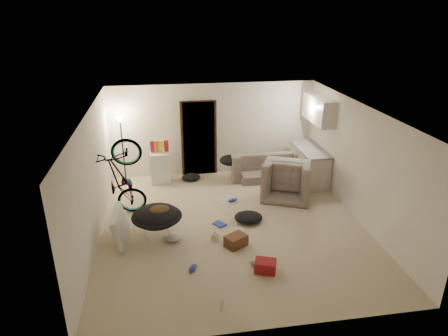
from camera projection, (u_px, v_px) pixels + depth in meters
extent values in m
cube|color=beige|center=(232.00, 226.00, 8.56)|extent=(5.50, 6.00, 0.02)
cube|color=white|center=(233.00, 111.00, 7.61)|extent=(5.50, 6.00, 0.02)
cube|color=white|center=(213.00, 129.00, 10.84)|extent=(5.50, 0.02, 2.50)
cube|color=white|center=(272.00, 257.00, 5.33)|extent=(5.50, 0.02, 2.50)
cube|color=white|center=(92.00, 180.00, 7.68)|extent=(0.02, 6.00, 2.50)
cube|color=white|center=(360.00, 164.00, 8.48)|extent=(0.02, 6.00, 2.50)
cube|color=black|center=(199.00, 139.00, 10.83)|extent=(0.85, 0.10, 2.04)
cube|color=black|center=(199.00, 139.00, 10.80)|extent=(0.97, 0.04, 2.10)
cylinder|color=black|center=(126.00, 182.00, 10.63)|extent=(0.28, 0.28, 0.03)
cylinder|color=black|center=(123.00, 152.00, 10.31)|extent=(0.04, 0.04, 1.70)
cone|color=#FFE0A5|center=(120.00, 120.00, 9.98)|extent=(0.24, 0.24, 0.18)
cube|color=beige|center=(309.00, 165.00, 10.57)|extent=(0.60, 1.50, 0.88)
cube|color=gray|center=(311.00, 149.00, 10.40)|extent=(0.64, 1.54, 0.04)
cube|color=beige|center=(319.00, 109.00, 10.02)|extent=(0.38, 1.40, 0.65)
imported|color=#373E37|center=(264.00, 167.00, 10.89)|extent=(1.89, 0.75, 0.55)
imported|color=#373E37|center=(287.00, 181.00, 9.84)|extent=(1.41, 1.34, 0.73)
imported|color=black|center=(123.00, 195.00, 8.79)|extent=(1.89, 0.84, 1.09)
imported|color=maroon|center=(221.00, 312.00, 6.13)|extent=(0.25, 0.22, 0.02)
cube|color=white|center=(160.00, 167.00, 10.52)|extent=(0.49, 0.49, 0.83)
cube|color=maroon|center=(152.00, 147.00, 10.27)|extent=(0.10, 0.07, 0.30)
cube|color=#BB6E17|center=(157.00, 146.00, 10.29)|extent=(0.12, 0.10, 0.30)
cube|color=yellow|center=(162.00, 146.00, 10.31)|extent=(0.11, 0.08, 0.30)
cube|color=maroon|center=(166.00, 146.00, 10.32)|extent=(0.12, 0.10, 0.30)
cylinder|color=silver|center=(158.00, 229.00, 7.98)|extent=(0.66, 0.66, 0.46)
ellipsoid|color=black|center=(157.00, 216.00, 7.87)|extent=(0.93, 0.93, 0.39)
torus|color=black|center=(157.00, 216.00, 7.87)|extent=(1.00, 1.00, 0.07)
ellipsoid|color=#493219|center=(159.00, 212.00, 7.81)|extent=(0.59, 0.55, 0.22)
ellipsoid|color=black|center=(230.00, 160.00, 10.65)|extent=(0.62, 0.54, 0.28)
cube|color=silver|center=(120.00, 226.00, 7.90)|extent=(0.27, 0.97, 0.64)
cube|color=brown|center=(236.00, 241.00, 7.78)|extent=(0.50, 0.46, 0.23)
cube|color=maroon|center=(265.00, 266.00, 7.04)|extent=(0.44, 0.38, 0.21)
cylinder|color=beige|center=(215.00, 237.00, 7.98)|extent=(0.16, 0.16, 0.16)
cone|color=beige|center=(215.00, 232.00, 7.93)|extent=(0.09, 0.09, 0.07)
cube|color=#B7B3A9|center=(226.00, 200.00, 9.65)|extent=(0.64, 0.70, 0.01)
cube|color=#2F3CAC|center=(220.00, 224.00, 8.57)|extent=(0.31, 0.33, 0.03)
cube|color=silver|center=(239.00, 231.00, 8.34)|extent=(0.20, 0.25, 0.02)
ellipsoid|color=#2F3CAC|center=(233.00, 200.00, 9.55)|extent=(0.27, 0.18, 0.09)
ellipsoid|color=#2F3CAC|center=(193.00, 268.00, 7.09)|extent=(0.20, 0.25, 0.09)
ellipsoid|color=slate|center=(257.00, 265.00, 7.16)|extent=(0.30, 0.28, 0.11)
ellipsoid|color=black|center=(248.00, 217.00, 8.68)|extent=(0.65, 0.57, 0.20)
ellipsoid|color=black|center=(191.00, 177.00, 10.76)|extent=(0.56, 0.50, 0.15)
ellipsoid|color=silver|center=(173.00, 237.00, 8.02)|extent=(0.46, 0.42, 0.12)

